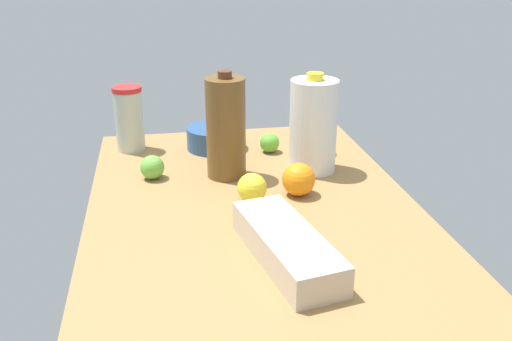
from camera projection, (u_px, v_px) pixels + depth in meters
The scene contains 11 objects.
countertop at pixel (256, 217), 130.11cm from camera, with size 120.00×76.00×3.00cm, color olive.
chocolate_milk_jug at pixel (226, 128), 144.31cm from camera, with size 10.06×10.06×27.59cm.
egg_carton at pixel (287, 246), 108.80cm from camera, with size 32.08×10.81×6.14cm, color beige.
milk_jug at pixel (313, 126), 148.35cm from camera, with size 12.40×12.40×26.18cm.
mixing_bowl at pixel (214, 138), 167.41cm from camera, with size 16.03×16.03×6.41cm, color #2C4F85.
tumbler_cup at pixel (129, 119), 163.91cm from camera, with size 8.36×8.36×18.83cm.
lime_loose at pixel (270, 143), 164.41cm from camera, with size 5.61×5.61×5.61cm, color #5CB134.
lime_far_back at pixel (152, 167), 146.11cm from camera, with size 6.23×6.23×6.23cm, color #6AB740.
lemon_beside_bowl at pixel (321, 143), 162.82cm from camera, with size 6.49×6.49×6.49cm, color yellow.
orange_near_front at pixel (299, 179), 136.40cm from camera, with size 8.01×8.01×8.01cm, color orange.
lemon_by_jug at pixel (251, 188), 133.11cm from camera, with size 6.98×6.98×6.98cm, color yellow.
Camera 1 is at (114.70, -20.20, 60.46)cm, focal length 40.00 mm.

